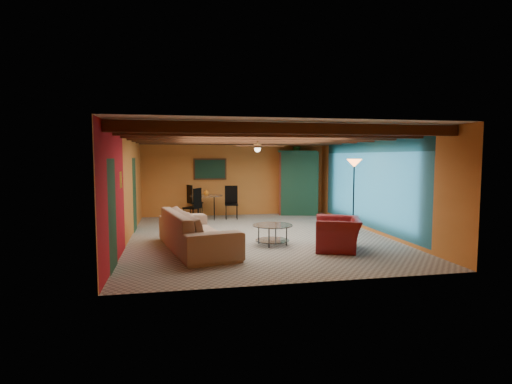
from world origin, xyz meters
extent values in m
cube|color=#9C978C|center=(0.00, 0.00, 0.00)|extent=(6.50, 8.00, 0.01)
cube|color=silver|center=(0.00, 0.00, 2.70)|extent=(6.50, 8.00, 0.01)
cube|color=orange|center=(0.00, 4.00, 1.35)|extent=(6.50, 0.02, 2.70)
cube|color=#A1121A|center=(-3.25, 0.00, 1.35)|extent=(0.02, 8.00, 2.70)
cube|color=teal|center=(3.25, 0.00, 1.35)|extent=(0.02, 8.00, 2.70)
imported|color=#8D6F5B|center=(-1.64, -1.23, 0.44)|extent=(1.77, 3.17, 0.87)
imported|color=maroon|center=(1.47, -1.85, 0.36)|extent=(1.30, 1.38, 0.72)
cube|color=maroon|center=(2.20, 3.70, 1.12)|extent=(1.39, 0.92, 2.24)
cube|color=black|center=(-0.90, 3.96, 1.65)|extent=(1.05, 0.03, 0.65)
imported|color=#26661E|center=(2.20, 3.70, 2.48)|extent=(0.55, 0.52, 0.49)
imported|color=orange|center=(-1.11, 3.15, 1.22)|extent=(0.20, 0.20, 0.20)
camera|label=1|loc=(-2.06, -10.23, 2.08)|focal=28.29mm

